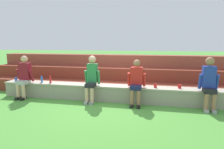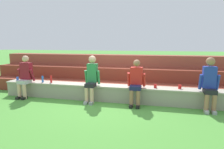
% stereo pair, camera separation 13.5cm
% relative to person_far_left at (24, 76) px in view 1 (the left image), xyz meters
% --- Properties ---
extents(ground_plane, '(80.00, 80.00, 0.00)m').
position_rel_person_far_left_xyz_m(ground_plane, '(2.77, 0.04, -0.74)').
color(ground_plane, '#4C9338').
extents(stone_seating_wall, '(7.13, 0.50, 0.49)m').
position_rel_person_far_left_xyz_m(stone_seating_wall, '(2.77, 0.26, -0.48)').
color(stone_seating_wall, gray).
rests_on(stone_seating_wall, ground).
extents(brick_bleachers, '(9.88, 1.76, 1.33)m').
position_rel_person_far_left_xyz_m(brick_bleachers, '(2.77, 1.72, -0.22)').
color(brick_bleachers, brown).
rests_on(brick_bleachers, ground).
extents(person_far_left, '(0.54, 0.55, 1.39)m').
position_rel_person_far_left_xyz_m(person_far_left, '(0.00, 0.00, 0.00)').
color(person_far_left, '#DBAD89').
rests_on(person_far_left, ground).
extents(person_left_of_center, '(0.48, 0.60, 1.42)m').
position_rel_person_far_left_xyz_m(person_left_of_center, '(2.30, 0.05, 0.02)').
color(person_left_of_center, '#DBAD89').
rests_on(person_left_of_center, ground).
extents(person_center, '(0.53, 0.60, 1.32)m').
position_rel_person_far_left_xyz_m(person_center, '(3.66, 0.03, -0.04)').
color(person_center, '#996B4C').
rests_on(person_center, ground).
extents(person_right_of_center, '(0.51, 0.57, 1.43)m').
position_rel_person_far_left_xyz_m(person_right_of_center, '(5.61, 0.02, 0.02)').
color(person_right_of_center, '#996B4C').
rests_on(person_right_of_center, ground).
extents(water_bottle_near_left, '(0.06, 0.06, 0.22)m').
position_rel_person_far_left_xyz_m(water_bottle_near_left, '(0.50, 0.22, -0.14)').
color(water_bottle_near_left, blue).
rests_on(water_bottle_near_left, stone_seating_wall).
extents(water_bottle_center_gap, '(0.07, 0.07, 0.25)m').
position_rel_person_far_left_xyz_m(water_bottle_center_gap, '(0.82, 0.22, -0.13)').
color(water_bottle_center_gap, red).
rests_on(water_bottle_center_gap, stone_seating_wall).
extents(plastic_cup_middle, '(0.09, 0.09, 0.11)m').
position_rel_person_far_left_xyz_m(plastic_cup_middle, '(4.90, 0.29, -0.19)').
color(plastic_cup_middle, red).
rests_on(plastic_cup_middle, stone_seating_wall).
extents(plastic_cup_left_end, '(0.09, 0.09, 0.11)m').
position_rel_person_far_left_xyz_m(plastic_cup_left_end, '(4.21, 0.24, -0.19)').
color(plastic_cup_left_end, red).
rests_on(plastic_cup_left_end, stone_seating_wall).
extents(plastic_cup_right_end, '(0.08, 0.08, 0.13)m').
position_rel_person_far_left_xyz_m(plastic_cup_right_end, '(-0.55, 0.29, -0.18)').
color(plastic_cup_right_end, blue).
rests_on(plastic_cup_right_end, stone_seating_wall).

